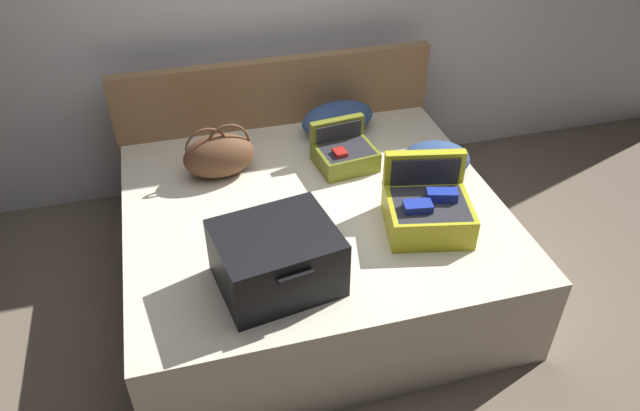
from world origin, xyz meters
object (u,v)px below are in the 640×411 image
hard_case_medium (428,209)px  pillow_center_head (435,160)px  bed (314,244)px  duffel_bag (219,155)px  hard_case_large (276,258)px  hard_case_small (344,153)px  pillow_near_headboard (337,119)px

hard_case_medium → pillow_center_head: 0.50m
bed → duffel_bag: 0.75m
duffel_bag → pillow_center_head: (1.22, -0.32, -0.04)m
hard_case_large → hard_case_medium: (0.84, 0.21, -0.04)m
hard_case_small → hard_case_medium: bearing=-76.9°
duffel_bag → hard_case_small: bearing=-6.9°
pillow_center_head → hard_case_medium: bearing=-118.4°
bed → pillow_near_headboard: 0.89m
hard_case_medium → pillow_near_headboard: hard_case_medium is taller
bed → hard_case_small: 0.58m
hard_case_medium → hard_case_small: size_ratio=1.35×
hard_case_small → pillow_near_headboard: size_ratio=0.75×
hard_case_medium → duffel_bag: 1.25m
hard_case_medium → pillow_center_head: bearing=73.5°
pillow_center_head → duffel_bag: bearing=165.1°
duffel_bag → hard_case_medium: bearing=-38.1°
bed → pillow_center_head: pillow_center_head is taller
hard_case_medium → duffel_bag: size_ratio=1.14×
hard_case_small → pillow_center_head: bearing=-32.6°
hard_case_large → hard_case_medium: 0.87m
hard_case_large → duffel_bag: bearing=88.7°
hard_case_small → duffel_bag: 0.74m
hard_case_small → duffel_bag: (-0.74, 0.09, 0.05)m
hard_case_large → hard_case_small: size_ratio=1.62×
duffel_bag → bed: bearing=-44.3°
bed → hard_case_small: bearing=51.0°
hard_case_large → hard_case_medium: size_ratio=1.20×
hard_case_medium → hard_case_small: hard_case_medium is taller
hard_case_large → pillow_near_headboard: 1.43m
hard_case_medium → pillow_center_head: hard_case_medium is taller
bed → duffel_bag: duffel_bag is taller
pillow_near_headboard → hard_case_large: bearing=-117.9°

